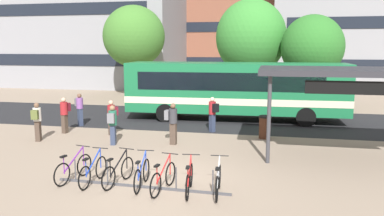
# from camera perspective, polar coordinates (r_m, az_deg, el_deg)

# --- Properties ---
(ground) EXTENTS (200.00, 200.00, 0.00)m
(ground) POSITION_cam_1_polar(r_m,az_deg,el_deg) (11.94, -4.68, -10.84)
(ground) COLOR gray
(bus_lane_asphalt) EXTENTS (80.00, 7.20, 0.01)m
(bus_lane_asphalt) POSITION_cam_1_polar(r_m,az_deg,el_deg) (21.73, 3.04, -1.66)
(bus_lane_asphalt) COLOR #232326
(bus_lane_asphalt) RESTS_ON ground
(city_bus) EXTENTS (12.10, 2.96, 3.20)m
(city_bus) POSITION_cam_1_polar(r_m,az_deg,el_deg) (21.31, 6.64, 2.89)
(city_bus) COLOR #196B3D
(city_bus) RESTS_ON ground
(bike_rack) EXTENTS (5.33, 0.26, 0.70)m
(bike_rack) POSITION_cam_1_polar(r_m,az_deg,el_deg) (11.46, -7.61, -11.31)
(bike_rack) COLOR #47474C
(bike_rack) RESTS_ON ground
(parked_bicycle_purple_0) EXTENTS (0.54, 1.70, 0.99)m
(parked_bicycle_purple_0) POSITION_cam_1_polar(r_m,az_deg,el_deg) (12.36, -17.31, -8.65)
(parked_bicycle_purple_0) COLOR black
(parked_bicycle_purple_0) RESTS_ON ground
(parked_bicycle_blue_1) EXTENTS (0.52, 1.72, 0.99)m
(parked_bicycle_blue_1) POSITION_cam_1_polar(r_m,az_deg,el_deg) (11.93, -14.57, -9.17)
(parked_bicycle_blue_1) COLOR black
(parked_bicycle_blue_1) RESTS_ON ground
(parked_bicycle_black_2) EXTENTS (0.52, 1.71, 0.99)m
(parked_bicycle_black_2) POSITION_cam_1_polar(r_m,az_deg,el_deg) (11.72, -10.98, -9.39)
(parked_bicycle_black_2) COLOR black
(parked_bicycle_black_2) RESTS_ON ground
(parked_bicycle_blue_3) EXTENTS (0.52, 1.72, 0.99)m
(parked_bicycle_blue_3) POSITION_cam_1_polar(r_m,az_deg,el_deg) (11.39, -7.50, -9.85)
(parked_bicycle_blue_3) COLOR black
(parked_bicycle_blue_3) RESTS_ON ground
(parked_bicycle_red_4) EXTENTS (0.52, 1.71, 0.99)m
(parked_bicycle_red_4) POSITION_cam_1_polar(r_m,az_deg,el_deg) (11.02, -4.32, -10.45)
(parked_bicycle_red_4) COLOR black
(parked_bicycle_red_4) RESTS_ON ground
(parked_bicycle_red_5) EXTENTS (0.52, 1.72, 0.99)m
(parked_bicycle_red_5) POSITION_cam_1_polar(r_m,az_deg,el_deg) (10.87, -0.40, -10.71)
(parked_bicycle_red_5) COLOR black
(parked_bicycle_red_5) RESTS_ON ground
(parked_bicycle_silver_6) EXTENTS (0.52, 1.72, 0.99)m
(parked_bicycle_silver_6) POSITION_cam_1_polar(r_m,az_deg,el_deg) (10.78, 3.95, -10.89)
(parked_bicycle_silver_6) COLOR black
(parked_bicycle_silver_6) RESTS_ON ground
(transit_shelter) EXTENTS (7.20, 3.55, 3.30)m
(transit_shelter) POSITION_cam_1_polar(r_m,az_deg,el_deg) (15.02, 23.93, 4.70)
(transit_shelter) COLOR #38383D
(transit_shelter) RESTS_ON ground
(commuter_grey_pack_0) EXTENTS (0.55, 0.37, 1.75)m
(commuter_grey_pack_0) POSITION_cam_1_polar(r_m,az_deg,el_deg) (15.96, -2.96, -1.92)
(commuter_grey_pack_0) COLOR #47382D
(commuter_grey_pack_0) RESTS_ON ground
(commuter_grey_pack_1) EXTENTS (0.60, 0.57, 1.70)m
(commuter_grey_pack_1) POSITION_cam_1_polar(r_m,az_deg,el_deg) (20.58, -16.47, 0.13)
(commuter_grey_pack_1) COLOR #2D3851
(commuter_grey_pack_1) RESTS_ON ground
(commuter_olive_pack_2) EXTENTS (0.41, 0.57, 1.70)m
(commuter_olive_pack_2) POSITION_cam_1_polar(r_m,az_deg,el_deg) (17.78, -22.17, -1.56)
(commuter_olive_pack_2) COLOR #47382D
(commuter_olive_pack_2) RESTS_ON ground
(commuter_maroon_pack_3) EXTENTS (0.61, 0.52, 1.64)m
(commuter_maroon_pack_3) POSITION_cam_1_polar(r_m,az_deg,el_deg) (18.00, -11.92, -1.07)
(commuter_maroon_pack_3) COLOR #47382D
(commuter_maroon_pack_3) RESTS_ON ground
(commuter_maroon_pack_4) EXTENTS (0.38, 0.55, 1.71)m
(commuter_maroon_pack_4) POSITION_cam_1_polar(r_m,az_deg,el_deg) (19.07, -18.52, -0.64)
(commuter_maroon_pack_4) COLOR #47382D
(commuter_maroon_pack_4) RESTS_ON ground
(commuter_black_pack_5) EXTENTS (0.59, 0.58, 1.70)m
(commuter_black_pack_5) POSITION_cam_1_polar(r_m,az_deg,el_deg) (18.31, 3.12, -0.60)
(commuter_black_pack_5) COLOR #2D3851
(commuter_black_pack_5) RESTS_ON ground
(commuter_grey_pack_6) EXTENTS (0.39, 0.56, 1.68)m
(commuter_grey_pack_6) POSITION_cam_1_polar(r_m,az_deg,el_deg) (16.19, -11.80, -2.12)
(commuter_grey_pack_6) COLOR #2D3851
(commuter_grey_pack_6) RESTS_ON ground
(trash_bin) EXTENTS (0.55, 0.55, 1.03)m
(trash_bin) POSITION_cam_1_polar(r_m,az_deg,el_deg) (17.42, 10.84, -2.80)
(trash_bin) COLOR #4C2819
(trash_bin) RESTS_ON ground
(street_tree_0) EXTENTS (4.03, 4.03, 6.15)m
(street_tree_0) POSITION_cam_1_polar(r_m,az_deg,el_deg) (26.26, 17.55, 8.69)
(street_tree_0) COLOR brown
(street_tree_0) RESTS_ON ground
(street_tree_1) EXTENTS (5.04, 5.04, 7.46)m
(street_tree_1) POSITION_cam_1_polar(r_m,az_deg,el_deg) (28.16, 8.81, 10.39)
(street_tree_1) COLOR brown
(street_tree_1) RESTS_ON ground
(street_tree_2) EXTENTS (4.95, 4.95, 7.36)m
(street_tree_2) POSITION_cam_1_polar(r_m,az_deg,el_deg) (31.44, -8.67, 10.54)
(street_tree_2) COLOR brown
(street_tree_2) RESTS_ON ground
(building_left_wing) EXTENTS (23.54, 11.08, 14.16)m
(building_left_wing) POSITION_cam_1_polar(r_m,az_deg,el_deg) (44.47, -17.48, 12.61)
(building_left_wing) COLOR gray
(building_left_wing) RESTS_ON ground
(building_centre_block) EXTENTS (17.74, 11.39, 11.77)m
(building_centre_block) POSITION_cam_1_polar(r_m,az_deg,el_deg) (49.44, 3.70, 11.23)
(building_centre_block) COLOR brown
(building_centre_block) RESTS_ON ground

